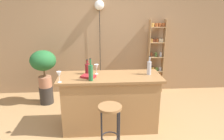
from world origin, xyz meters
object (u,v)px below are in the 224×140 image
object	(u,v)px
bar_stool	(110,118)
potted_plant	(43,63)
wine_glass_center	(96,67)
pendant_globe_light	(99,7)
spice_shelf	(156,55)
wine_glass_left	(59,75)
bottle_soda_blue	(87,69)
bottle_spirits_clear	(91,72)
plant_stool	(46,95)
bottle_sauce_amber	(149,68)
cookbook	(88,77)

from	to	relation	value
bar_stool	potted_plant	world-z (taller)	potted_plant
wine_glass_center	pendant_globe_light	distance (m)	1.72
spice_shelf	wine_glass_center	distance (m)	1.96
pendant_globe_light	spice_shelf	bearing A→B (deg)	-1.99
pendant_globe_light	wine_glass_left	bearing A→B (deg)	-109.20
pendant_globe_light	bar_stool	bearing A→B (deg)	-87.47
bottle_soda_blue	bottle_spirits_clear	xyz separation A→B (m)	(0.06, -0.32, 0.04)
bottle_spirits_clear	pendant_globe_light	distance (m)	1.99
potted_plant	wine_glass_left	distance (m)	1.37
bottle_soda_blue	plant_stool	bearing A→B (deg)	136.96
bottle_soda_blue	bar_stool	bearing A→B (deg)	-66.74
bar_stool	wine_glass_left	world-z (taller)	wine_glass_left
bottle_spirits_clear	bottle_soda_blue	bearing A→B (deg)	101.42
bar_stool	pendant_globe_light	distance (m)	2.63
wine_glass_left	bottle_soda_blue	bearing A→B (deg)	42.61
bar_stool	bottle_sauce_amber	size ratio (longest dim) A/B	2.26
potted_plant	cookbook	distance (m)	1.43
bottle_soda_blue	wine_glass_center	xyz separation A→B (m)	(0.15, -0.01, 0.02)
plant_stool	bottle_soda_blue	distance (m)	1.53
wine_glass_center	cookbook	xyz separation A→B (m)	(-0.13, -0.18, -0.10)
bottle_spirits_clear	wine_glass_center	distance (m)	0.33
spice_shelf	potted_plant	xyz separation A→B (m)	(-2.48, -0.50, -0.01)
bottle_spirits_clear	bar_stool	bearing A→B (deg)	-59.07
bar_stool	wine_glass_center	distance (m)	0.92
wine_glass_left	cookbook	distance (m)	0.46
bottle_spirits_clear	bottle_sauce_amber	bearing A→B (deg)	13.54
bar_stool	spice_shelf	xyz separation A→B (m)	(1.21, 2.13, 0.38)
bar_stool	wine_glass_left	bearing A→B (deg)	151.43
plant_stool	bottle_sauce_amber	size ratio (longest dim) A/B	1.20
spice_shelf	potted_plant	size ratio (longest dim) A/B	2.21
bottle_sauce_amber	cookbook	bearing A→B (deg)	-174.92
potted_plant	wine_glass_center	world-z (taller)	potted_plant
bar_stool	bottle_sauce_amber	bearing A→B (deg)	44.06
plant_stool	cookbook	bearing A→B (deg)	-47.87
spice_shelf	bar_stool	bearing A→B (deg)	-119.69
cookbook	spice_shelf	bearing A→B (deg)	72.16
bar_stool	wine_glass_center	bearing A→B (deg)	103.17
potted_plant	cookbook	size ratio (longest dim) A/B	3.72
bar_stool	pendant_globe_light	xyz separation A→B (m)	(-0.10, 2.17, 1.48)
bottle_sauce_amber	bar_stool	bearing A→B (deg)	-135.94
bottle_soda_blue	bottle_spirits_clear	size ratio (longest dim) A/B	0.72
bar_stool	bottle_soda_blue	world-z (taller)	bottle_soda_blue
wine_glass_left	bottle_spirits_clear	bearing A→B (deg)	5.12
spice_shelf	wine_glass_left	world-z (taller)	spice_shelf
bottle_sauce_amber	pendant_globe_light	distance (m)	1.95
wine_glass_center	bar_stool	bearing A→B (deg)	-76.83
plant_stool	bottle_spirits_clear	world-z (taller)	bottle_spirits_clear
plant_stool	bottle_sauce_amber	bearing A→B (deg)	-26.62
potted_plant	bar_stool	bearing A→B (deg)	-52.22
plant_stool	pendant_globe_light	bearing A→B (deg)	24.86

